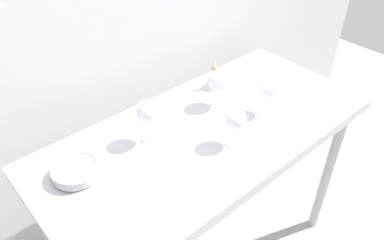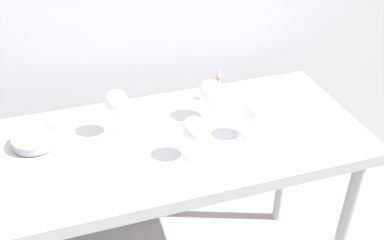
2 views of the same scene
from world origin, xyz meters
name	(u,v)px [view 1 (image 1 of 2)]	position (x,y,z in m)	size (l,w,h in m)	color
steel_counter	(208,149)	(0.00, -0.01, 0.79)	(1.40, 0.65, 0.90)	#B1B1B7
wine_glass_far_left	(148,112)	(-0.21, 0.10, 1.03)	(0.09, 0.09, 0.18)	white
wine_glass_near_center	(235,120)	(0.02, -0.13, 1.01)	(0.09, 0.09, 0.16)	white
wine_glass_near_right	(267,90)	(0.26, -0.08, 1.01)	(0.08, 0.08, 0.16)	white
wine_glass_far_right	(219,83)	(0.15, 0.09, 1.01)	(0.09, 0.09, 0.16)	white
tasting_sheet_upper	(252,75)	(0.44, 0.16, 0.90)	(0.16, 0.22, 0.00)	white
tasting_bowl	(75,170)	(-0.52, 0.11, 0.92)	(0.17, 0.17, 0.04)	beige
decanter_funnel	(214,78)	(0.23, 0.21, 0.95)	(0.10, 0.10, 0.15)	silver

